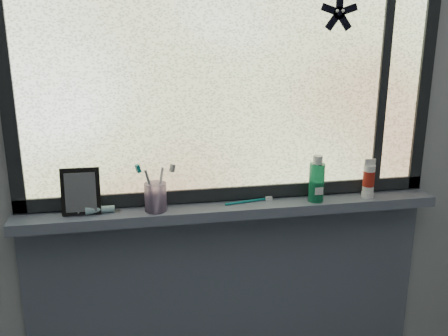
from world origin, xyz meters
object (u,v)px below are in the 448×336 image
vanity_mirror (81,191)px  toothbrush_cup (156,197)px  mouthwash_bottle (317,179)px  cream_tube (369,177)px

vanity_mirror → toothbrush_cup: size_ratio=1.61×
vanity_mirror → mouthwash_bottle: 0.88m
mouthwash_bottle → cream_tube: size_ratio=1.35×
vanity_mirror → mouthwash_bottle: bearing=-0.4°
mouthwash_bottle → cream_tube: (0.22, 0.01, -0.01)m
toothbrush_cup → mouthwash_bottle: 0.62m
vanity_mirror → toothbrush_cup: (0.26, -0.02, -0.03)m
toothbrush_cup → mouthwash_bottle: mouthwash_bottle is taller
vanity_mirror → cream_tube: bearing=0.3°
toothbrush_cup → vanity_mirror: bearing=176.4°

